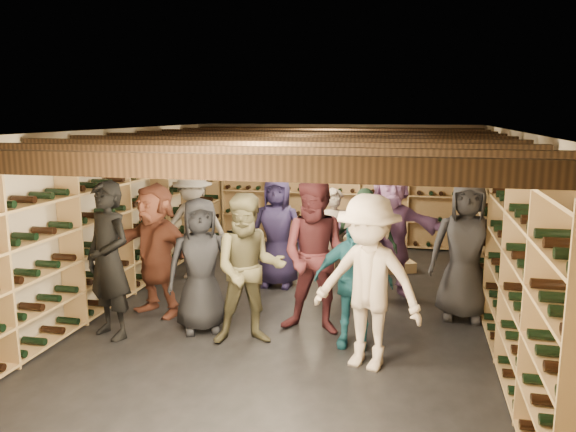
# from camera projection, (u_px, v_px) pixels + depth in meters

# --- Properties ---
(ground) EXTENTS (8.00, 8.00, 0.00)m
(ground) POSITION_uv_depth(u_px,v_px,m) (297.00, 307.00, 7.71)
(ground) COLOR black
(ground) RESTS_ON ground
(walls) EXTENTS (5.52, 8.02, 2.40)m
(walls) POSITION_uv_depth(u_px,v_px,m) (297.00, 221.00, 7.49)
(walls) COLOR #C0B295
(walls) RESTS_ON ground
(ceiling) EXTENTS (5.50, 8.00, 0.01)m
(ceiling) POSITION_uv_depth(u_px,v_px,m) (297.00, 131.00, 7.27)
(ceiling) COLOR beige
(ceiling) RESTS_ON walls
(ceiling_joists) EXTENTS (5.40, 7.12, 0.18)m
(ceiling_joists) POSITION_uv_depth(u_px,v_px,m) (297.00, 141.00, 7.30)
(ceiling_joists) COLOR black
(ceiling_joists) RESTS_ON ground
(wine_rack_left) EXTENTS (0.32, 7.50, 2.15)m
(wine_rack_left) POSITION_uv_depth(u_px,v_px,m) (122.00, 222.00, 8.07)
(wine_rack_left) COLOR tan
(wine_rack_left) RESTS_ON ground
(wine_rack_right) EXTENTS (0.32, 7.50, 2.15)m
(wine_rack_right) POSITION_uv_depth(u_px,v_px,m) (499.00, 240.00, 6.96)
(wine_rack_right) COLOR tan
(wine_rack_right) RESTS_ON ground
(wine_rack_back) EXTENTS (4.70, 0.30, 2.15)m
(wine_rack_back) POSITION_uv_depth(u_px,v_px,m) (336.00, 192.00, 11.19)
(wine_rack_back) COLOR tan
(wine_rack_back) RESTS_ON ground
(crate_stack_left) EXTENTS (0.55, 0.40, 0.68)m
(crate_stack_left) POSITION_uv_depth(u_px,v_px,m) (348.00, 255.00, 9.15)
(crate_stack_left) COLOR tan
(crate_stack_left) RESTS_ON ground
(crate_stack_right) EXTENTS (0.52, 0.36, 0.68)m
(crate_stack_right) POSITION_uv_depth(u_px,v_px,m) (346.00, 250.00, 9.48)
(crate_stack_right) COLOR tan
(crate_stack_right) RESTS_ON ground
(crate_loose) EXTENTS (0.59, 0.50, 0.17)m
(crate_loose) POSITION_uv_depth(u_px,v_px,m) (399.00, 267.00, 9.41)
(crate_loose) COLOR tan
(crate_loose) RESTS_ON ground
(person_0) EXTENTS (0.95, 0.81, 1.64)m
(person_0) POSITION_uv_depth(u_px,v_px,m) (201.00, 265.00, 6.75)
(person_0) COLOR black
(person_0) RESTS_ON ground
(person_1) EXTENTS (0.80, 0.69, 1.86)m
(person_1) POSITION_uv_depth(u_px,v_px,m) (109.00, 260.00, 6.55)
(person_1) COLOR black
(person_1) RESTS_ON ground
(person_2) EXTENTS (1.02, 0.90, 1.75)m
(person_2) POSITION_uv_depth(u_px,v_px,m) (249.00, 269.00, 6.37)
(person_2) COLOR brown
(person_2) RESTS_ON ground
(person_3) EXTENTS (1.34, 1.02, 1.83)m
(person_3) POSITION_uv_depth(u_px,v_px,m) (368.00, 283.00, 5.75)
(person_3) COLOR beige
(person_3) RESTS_ON ground
(person_4) EXTENTS (0.91, 0.42, 1.52)m
(person_4) POSITION_uv_depth(u_px,v_px,m) (353.00, 281.00, 6.31)
(person_4) COLOR #1F5E72
(person_4) RESTS_ON ground
(person_5) EXTENTS (1.69, 1.09, 1.75)m
(person_5) POSITION_uv_depth(u_px,v_px,m) (156.00, 249.00, 7.32)
(person_5) COLOR brown
(person_5) RESTS_ON ground
(person_6) EXTENTS (0.83, 0.55, 1.70)m
(person_6) POSITION_uv_depth(u_px,v_px,m) (277.00, 232.00, 8.51)
(person_6) COLOR #211B40
(person_6) RESTS_ON ground
(person_7) EXTENTS (0.64, 0.50, 1.56)m
(person_7) POSITION_uv_depth(u_px,v_px,m) (334.00, 242.00, 8.15)
(person_7) COLOR gray
(person_7) RESTS_ON ground
(person_8) EXTENTS (0.96, 0.77, 1.88)m
(person_8) POSITION_uv_depth(u_px,v_px,m) (317.00, 257.00, 6.67)
(person_8) COLOR #491D22
(person_8) RESTS_ON ground
(person_9) EXTENTS (1.16, 0.70, 1.74)m
(person_9) POSITION_uv_depth(u_px,v_px,m) (193.00, 225.00, 8.93)
(person_9) COLOR #A29C94
(person_9) RESTS_ON ground
(person_10) EXTENTS (1.02, 0.61, 1.63)m
(person_10) POSITION_uv_depth(u_px,v_px,m) (364.00, 246.00, 7.75)
(person_10) COLOR #254430
(person_10) RESTS_ON ground
(person_11) EXTENTS (1.82, 0.91, 1.88)m
(person_11) POSITION_uv_depth(u_px,v_px,m) (390.00, 232.00, 8.07)
(person_11) COLOR #8A5B94
(person_11) RESTS_ON ground
(person_12) EXTENTS (0.92, 0.62, 1.82)m
(person_12) POSITION_uv_depth(u_px,v_px,m) (465.00, 250.00, 7.14)
(person_12) COLOR #35353A
(person_12) RESTS_ON ground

